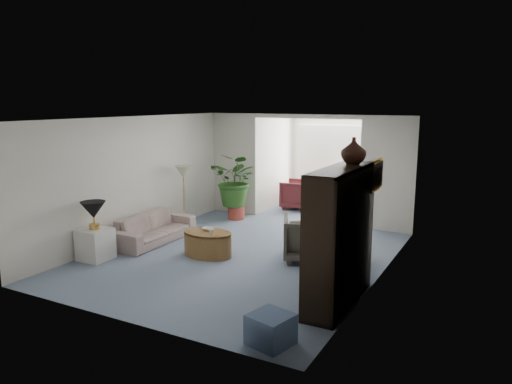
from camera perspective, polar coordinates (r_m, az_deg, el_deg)
The scene contains 26 objects.
floor at distance 8.93m, azimuth -1.83°, elevation -7.59°, with size 6.00×6.00×0.00m, color gray.
sunroom_floor at distance 12.52m, azimuth 7.58°, elevation -2.30°, with size 2.60×2.60×0.00m, color gray.
back_pier_left at distance 12.12m, azimuth -2.58°, elevation 3.36°, with size 1.20×0.12×2.50m, color white.
back_pier_right at distance 10.71m, azimuth 15.20°, elevation 2.01°, with size 1.20×0.12×2.50m, color white.
back_header at distance 11.18m, azimuth 5.88°, elevation 8.86°, with size 2.60×0.12×0.10m, color white.
window_pane at distance 13.29m, azimuth 9.38°, elevation 4.53°, with size 2.20×0.02×1.50m, color white.
window_blinds at distance 13.26m, azimuth 9.34°, elevation 4.52°, with size 2.20×0.02×1.50m, color white.
framed_picture at distance 7.53m, azimuth 14.14°, elevation 1.96°, with size 0.04×0.50×0.40m, color beige.
sofa at distance 9.95m, azimuth -11.98°, elevation -4.21°, with size 1.91×0.75×0.56m, color #B8AF9C.
end_table at distance 9.15m, azimuth -18.41°, elevation -5.87°, with size 0.51×0.51×0.56m, color silver.
table_lamp at distance 8.99m, azimuth -18.65°, elevation -2.02°, with size 0.44×0.44×0.30m, color black.
floor_lamp at distance 10.83m, azimuth -8.59°, elevation 2.36°, with size 0.36×0.36×0.28m, color beige.
coffee_table at distance 8.94m, azimuth -5.72°, elevation -6.09°, with size 0.95×0.95×0.45m, color olive.
coffee_bowl at distance 8.98m, azimuth -5.66°, elevation -4.36°, with size 0.21×0.21×0.05m, color silver.
coffee_cup at distance 8.71m, azimuth -5.29°, elevation -4.69°, with size 0.10×0.10×0.09m, color silver.
wingback_chair at distance 8.70m, azimuth 6.11°, elevation -5.43°, with size 0.84×0.87×0.79m, color #5B5248.
side_table_dark at distance 8.77m, azimuth 11.10°, elevation -6.06°, with size 0.50×0.40×0.60m, color black.
entertainment_cabinet at distance 6.79m, azimuth 9.84°, elevation -5.22°, with size 0.46×1.73×1.92m, color black.
cabinet_urn at distance 7.04m, azimuth 11.43°, elevation 4.82°, with size 0.36×0.36×0.38m, color black.
ottoman at distance 5.86m, azimuth 1.75°, elevation -15.87°, with size 0.46×0.46×0.37m, color slate.
plant_pot at distance 11.63m, azimuth -2.35°, elevation -2.42°, with size 0.40×0.40×0.32m, color #A83E31.
house_plant at distance 11.48m, azimuth -2.38°, elevation 1.43°, with size 1.13×0.98×1.26m, color #2C5C1F.
sunroom_chair_blue at distance 12.24m, azimuth 11.51°, elevation -1.04°, with size 0.75×0.77×0.70m, color slate.
sunroom_chair_maroon at distance 12.73m, azimuth 5.04°, elevation -0.28°, with size 0.81×0.84×0.76m, color maroon.
sunroom_table at distance 13.17m, azimuth 9.32°, elevation -0.40°, with size 0.48×0.37×0.58m, color olive.
shelf_clutter at distance 6.68m, azimuth 9.21°, elevation -4.30°, with size 0.30×1.06×1.06m.
Camera 1 is at (4.24, -7.33, 2.81)m, focal length 33.92 mm.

